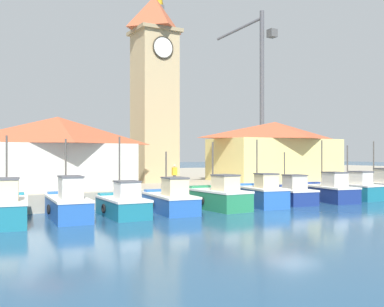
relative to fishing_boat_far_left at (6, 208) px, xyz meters
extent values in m
plane|color=navy|center=(13.96, -5.27, -0.80)|extent=(300.00, 300.00, 0.00)
cube|color=#A89E89|center=(13.96, 23.22, -0.25)|extent=(120.00, 40.00, 1.10)
cube|color=#196B7F|center=(0.02, 0.08, -0.23)|extent=(2.77, 5.32, 1.13)
cube|color=#196B7F|center=(0.39, 2.33, 0.45)|extent=(1.75, 0.86, 0.24)
cube|color=silver|center=(0.02, 0.08, 0.38)|extent=(2.84, 5.39, 0.12)
cube|color=beige|center=(-0.13, -0.80, 0.95)|extent=(1.41, 1.69, 1.01)
cube|color=#4C4C51|center=(-0.13, -0.80, 1.49)|extent=(1.51, 1.79, 0.08)
cylinder|color=#4C4742|center=(0.12, 0.70, 2.03)|extent=(0.10, 0.10, 3.17)
cube|color=#2356A8|center=(3.09, 0.23, -0.26)|extent=(2.15, 5.22, 1.06)
cube|color=#2356A8|center=(3.28, 2.52, 0.39)|extent=(1.52, 0.72, 0.24)
cube|color=silver|center=(3.09, 0.23, 0.32)|extent=(2.22, 5.29, 0.12)
cube|color=beige|center=(3.01, -0.66, 0.93)|extent=(1.16, 1.61, 1.09)
cube|color=#4C4C51|center=(3.01, -0.66, 1.51)|extent=(1.25, 1.70, 0.08)
cylinder|color=#4C4742|center=(3.14, 0.87, 1.94)|extent=(0.10, 0.10, 3.12)
torus|color=black|center=(2.17, 0.56, -0.26)|extent=(0.16, 0.53, 0.52)
cube|color=#196B7F|center=(5.98, -0.28, -0.33)|extent=(2.05, 4.36, 0.94)
cube|color=#196B7F|center=(6.06, 1.61, 0.26)|extent=(1.62, 0.66, 0.24)
cube|color=silver|center=(5.98, -0.28, 0.19)|extent=(2.11, 4.42, 0.12)
cube|color=silver|center=(5.95, -1.03, 0.70)|extent=(1.18, 1.33, 0.90)
cube|color=#4C4C51|center=(5.95, -1.03, 1.19)|extent=(1.26, 1.41, 0.08)
cylinder|color=#4C4742|center=(6.00, 0.26, 1.95)|extent=(0.10, 0.10, 3.40)
torus|color=black|center=(4.97, -0.03, -0.33)|extent=(0.14, 0.52, 0.52)
cube|color=#2356A8|center=(9.08, 0.07, -0.32)|extent=(2.44, 5.14, 0.96)
cube|color=#2356A8|center=(9.32, 2.28, 0.28)|extent=(1.68, 0.77, 0.24)
cube|color=silver|center=(9.08, 0.07, 0.21)|extent=(2.51, 5.20, 0.12)
cube|color=beige|center=(8.99, -0.80, 0.76)|extent=(1.30, 1.60, 0.98)
cube|color=#4C4C51|center=(8.99, -0.80, 1.29)|extent=(1.39, 1.69, 0.08)
cylinder|color=#4C4742|center=(9.15, 0.68, 1.54)|extent=(0.10, 0.10, 2.54)
torus|color=black|center=(8.08, 0.43, -0.32)|extent=(0.18, 0.53, 0.52)
cube|color=#237A4C|center=(12.39, -0.10, -0.24)|extent=(2.17, 4.69, 1.11)
cube|color=#237A4C|center=(12.31, 1.96, 0.44)|extent=(1.72, 0.66, 0.24)
cube|color=silver|center=(12.39, -0.10, 0.37)|extent=(2.23, 4.75, 0.12)
cube|color=beige|center=(12.42, -0.91, 0.88)|extent=(1.25, 1.43, 0.90)
cube|color=#4C4C51|center=(12.42, -0.91, 1.37)|extent=(1.33, 1.51, 0.08)
cylinder|color=#4C4742|center=(12.37, 0.47, 1.93)|extent=(0.10, 0.10, 3.01)
torus|color=black|center=(11.30, 0.09, -0.24)|extent=(0.14, 0.52, 0.52)
cube|color=#2356A8|center=(15.70, -0.20, -0.21)|extent=(2.56, 4.48, 1.16)
cube|color=#2356A8|center=(16.02, 1.64, 0.49)|extent=(1.67, 0.86, 0.24)
cube|color=silver|center=(15.70, -0.20, 0.42)|extent=(2.63, 4.55, 0.12)
cube|color=beige|center=(15.58, -0.93, 0.91)|extent=(1.32, 1.44, 0.87)
cube|color=#4C4C51|center=(15.58, -0.93, 1.39)|extent=(1.41, 1.53, 0.08)
cylinder|color=#4C4742|center=(15.79, 0.32, 2.06)|extent=(0.10, 0.10, 3.16)
torus|color=black|center=(14.74, 0.18, -0.21)|extent=(0.21, 0.53, 0.52)
cube|color=navy|center=(18.49, 0.21, -0.33)|extent=(2.64, 4.49, 0.94)
cube|color=navy|center=(18.77, 2.06, 0.26)|extent=(1.80, 0.85, 0.24)
cube|color=silver|center=(18.49, 0.21, 0.19)|extent=(2.71, 4.56, 0.12)
cube|color=#B2ADA3|center=(18.38, -0.52, 0.72)|extent=(1.40, 1.44, 0.93)
cube|color=#4C4C51|center=(18.38, -0.52, 1.22)|extent=(1.49, 1.53, 0.08)
cylinder|color=#4C4742|center=(18.57, 0.73, 1.52)|extent=(0.10, 0.10, 2.55)
torus|color=black|center=(17.44, 0.58, -0.33)|extent=(0.20, 0.53, 0.52)
cube|color=navy|center=(21.96, -0.05, -0.28)|extent=(2.77, 5.26, 1.03)
cube|color=navy|center=(22.34, 2.17, 0.36)|extent=(1.73, 0.87, 0.24)
cube|color=silver|center=(21.96, -0.05, 0.29)|extent=(2.84, 5.33, 0.12)
cube|color=beige|center=(21.81, -0.92, 0.83)|extent=(1.41, 1.68, 0.97)
cube|color=#4C4C51|center=(21.81, -0.92, 1.35)|extent=(1.50, 1.77, 0.08)
cylinder|color=#4C4742|center=(22.07, 0.56, 2.02)|extent=(0.10, 0.10, 3.36)
torus|color=black|center=(20.96, 0.37, -0.28)|extent=(0.21, 0.53, 0.52)
cube|color=#196B7F|center=(24.78, 0.00, -0.26)|extent=(1.98, 4.34, 1.07)
cube|color=#196B7F|center=(24.81, 1.91, 0.40)|extent=(1.64, 0.62, 0.24)
cube|color=silver|center=(24.78, 0.00, 0.33)|extent=(2.04, 4.40, 0.12)
cube|color=beige|center=(24.77, -0.75, 0.85)|extent=(1.17, 1.31, 0.91)
cube|color=#4C4C51|center=(24.77, -0.75, 1.34)|extent=(1.25, 1.39, 0.08)
cylinder|color=#4C4742|center=(24.79, 0.54, 1.86)|extent=(0.10, 0.10, 2.95)
torus|color=black|center=(23.74, 0.23, -0.26)|extent=(0.13, 0.52, 0.52)
cube|color=navy|center=(27.77, 0.04, -0.24)|extent=(2.60, 4.48, 1.11)
cube|color=navy|center=(28.08, 1.87, 0.43)|extent=(1.71, 0.87, 0.24)
cube|color=silver|center=(27.77, 0.04, 0.36)|extent=(2.67, 4.55, 0.12)
cylinder|color=#4C4742|center=(27.86, 0.56, 2.06)|extent=(0.10, 0.10, 3.28)
torus|color=black|center=(26.78, 0.42, -0.24)|extent=(0.21, 0.53, 0.52)
cube|color=tan|center=(13.12, 10.95, 6.59)|extent=(3.18, 3.18, 12.57)
cube|color=#9C865F|center=(13.12, 10.95, 13.02)|extent=(3.68, 3.68, 0.30)
pyramid|color=#B25133|center=(13.12, 10.95, 14.65)|extent=(3.68, 3.68, 2.95)
cylinder|color=white|center=(13.12, 9.30, 11.40)|extent=(1.75, 0.12, 1.75)
torus|color=#332D23|center=(13.12, 9.26, 11.40)|extent=(1.87, 0.12, 1.87)
cube|color=silver|center=(4.19, 7.33, 1.83)|extent=(9.44, 5.82, 3.06)
pyramid|color=#B25133|center=(4.19, 7.33, 4.29)|extent=(9.84, 6.22, 1.85)
cube|color=#E5D17A|center=(24.11, 8.33, 2.17)|extent=(11.45, 5.94, 3.73)
pyramid|color=#B25133|center=(24.11, 8.33, 4.83)|extent=(11.85, 6.34, 1.59)
cube|color=#976E11|center=(17.34, 18.85, 0.90)|extent=(2.00, 2.00, 1.20)
cylinder|color=gold|center=(17.34, 18.85, 10.90)|extent=(0.56, 0.56, 18.80)
cylinder|color=gold|center=(18.89, 21.26, 18.60)|extent=(3.47, 5.14, 2.57)
cube|color=#4C4C4C|center=(16.64, 17.75, 17.34)|extent=(1.00, 1.00, 1.00)
cube|color=#353539|center=(32.87, 21.26, 0.90)|extent=(2.00, 2.00, 1.20)
cylinder|color=#4C4C51|center=(32.87, 21.26, 11.17)|extent=(0.56, 0.56, 19.34)
cylinder|color=#4C4C51|center=(31.17, 23.84, 18.95)|extent=(3.75, 5.43, 2.35)
cube|color=#4C4C4C|center=(33.60, 20.15, 17.82)|extent=(1.00, 1.00, 1.00)
cylinder|color=#33333D|center=(11.81, 4.72, 0.73)|extent=(0.22, 0.22, 0.85)
cube|color=gold|center=(11.81, 4.72, 1.43)|extent=(0.34, 0.22, 0.56)
sphere|color=beige|center=(11.81, 4.72, 1.82)|extent=(0.20, 0.20, 0.20)
camera|label=1|loc=(-2.94, -23.78, 2.67)|focal=42.00mm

